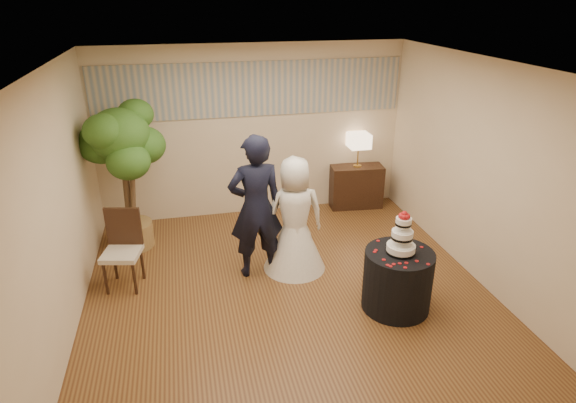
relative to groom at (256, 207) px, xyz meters
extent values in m
cube|color=brown|center=(0.30, -0.49, -0.97)|extent=(5.00, 5.00, 0.00)
cube|color=white|center=(0.30, -0.49, 1.83)|extent=(5.00, 5.00, 0.00)
cube|color=beige|center=(0.30, 2.01, 0.43)|extent=(5.00, 0.06, 2.80)
cube|color=beige|center=(0.30, -2.99, 0.43)|extent=(5.00, 0.06, 2.80)
cube|color=beige|center=(-2.20, -0.49, 0.43)|extent=(0.06, 5.00, 2.80)
cube|color=beige|center=(2.80, -0.49, 0.43)|extent=(0.06, 5.00, 2.80)
cube|color=#9C9B92|center=(0.30, 1.99, 1.13)|extent=(4.90, 0.02, 0.85)
imported|color=black|center=(0.00, 0.00, 0.00)|extent=(0.73, 0.51, 1.94)
imported|color=white|center=(0.52, 0.02, -0.17)|extent=(0.86, 0.86, 1.59)
cylinder|color=black|center=(1.49, -1.14, -0.59)|extent=(0.84, 0.84, 0.75)
cube|color=black|center=(2.06, 1.80, -0.59)|extent=(0.93, 0.48, 0.75)
camera|label=1|loc=(-0.85, -5.56, 2.54)|focal=30.00mm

